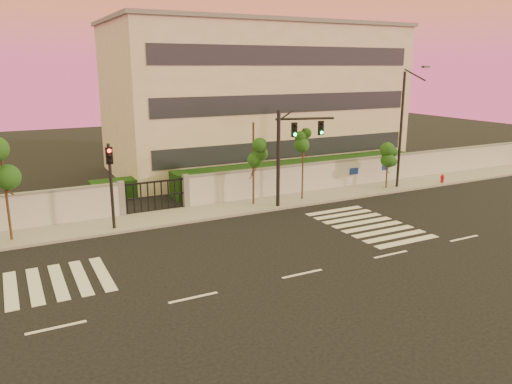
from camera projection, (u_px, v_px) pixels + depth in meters
ground at (302, 274)px, 21.61m from camera, size 120.00×120.00×0.00m
sidewalk at (210, 211)px, 30.63m from camera, size 60.00×3.00×0.15m
perimeter_wall at (203, 190)px, 31.73m from camera, size 60.00×0.36×2.20m
hedge_row at (203, 184)px, 34.62m from camera, size 41.00×4.25×1.80m
institutional_building at (255, 97)px, 43.04m from camera, size 24.40×12.40×12.25m
road_markings at (233, 252)px, 24.14m from camera, size 57.00×7.62×0.02m
street_tree_c at (3, 165)px, 24.56m from camera, size 1.64×1.31×5.45m
street_tree_d at (254, 145)px, 31.17m from camera, size 1.59×1.26×5.38m
street_tree_e at (303, 148)px, 32.40m from camera, size 1.35×1.07×4.87m
street_tree_f at (388, 155)px, 35.71m from camera, size 1.35×1.08×3.47m
traffic_signal_main at (289, 146)px, 31.01m from camera, size 3.84×1.20×6.16m
traffic_signal_secondary at (111, 176)px, 26.52m from camera, size 0.37×0.35×4.81m
streetlight_east at (403, 124)px, 35.36m from camera, size 0.52×2.11×8.78m
fire_hydrant at (442, 179)px, 37.81m from camera, size 0.31×0.30×0.80m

